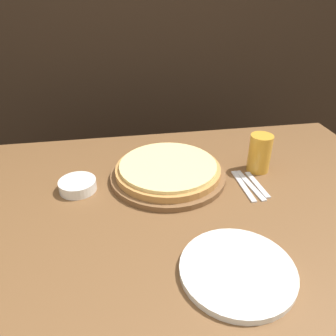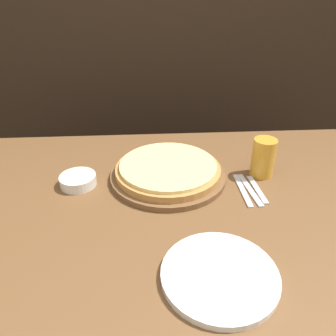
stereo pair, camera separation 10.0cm
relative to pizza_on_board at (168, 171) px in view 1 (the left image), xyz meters
name	(u,v)px [view 1 (the left image)]	position (x,y,z in m)	size (l,w,h in m)	color
ground_plane	(177,333)	(0.01, -0.14, -0.73)	(12.00, 12.00, 0.00)	#473828
dining_table	(178,276)	(0.01, -0.14, -0.38)	(1.58, 1.02, 0.70)	brown
pizza_on_board	(168,171)	(0.00, 0.00, 0.00)	(0.40, 0.40, 0.06)	brown
beer_glass	(260,152)	(0.33, 0.00, 0.05)	(0.08, 0.08, 0.14)	gold
dinner_plate	(237,270)	(0.09, -0.45, -0.02)	(0.28, 0.28, 0.02)	silver
side_bowl	(78,185)	(-0.31, -0.02, -0.01)	(0.12, 0.12, 0.04)	silver
fork	(243,186)	(0.24, -0.10, -0.02)	(0.02, 0.19, 0.00)	silver
dinner_knife	(250,185)	(0.27, -0.10, -0.02)	(0.04, 0.19, 0.00)	silver
spoon	(257,184)	(0.29, -0.10, -0.02)	(0.03, 0.16, 0.00)	silver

